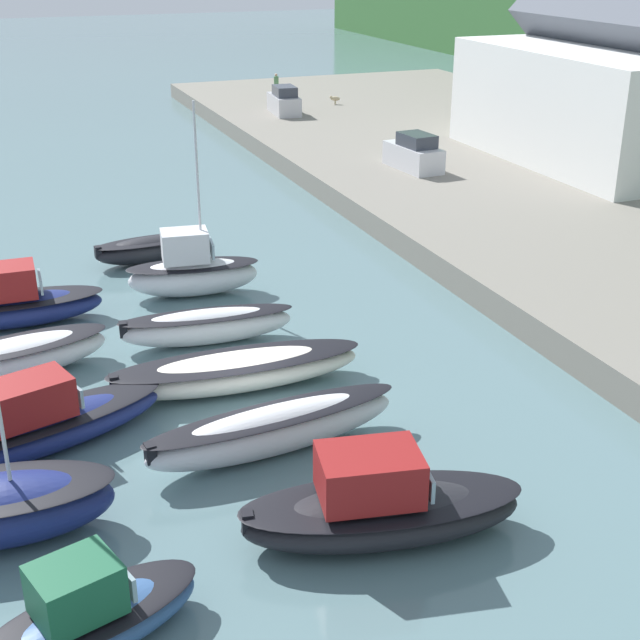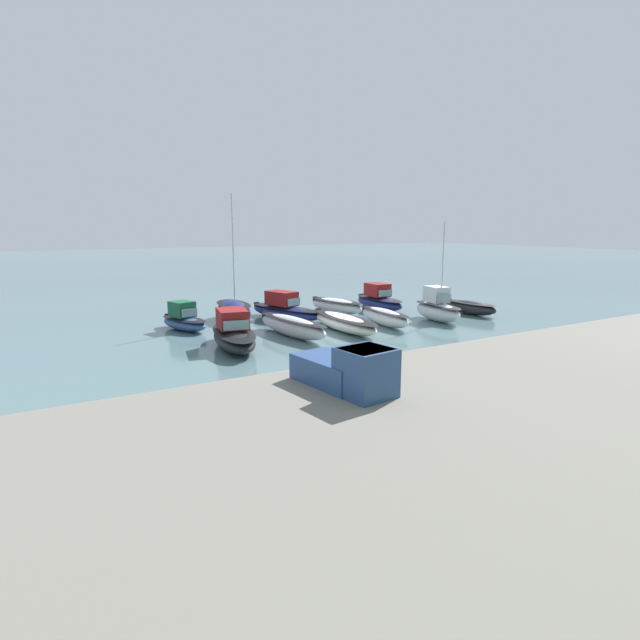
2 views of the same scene
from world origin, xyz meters
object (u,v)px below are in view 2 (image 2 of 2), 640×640
at_px(moored_boat_6, 379,300).
at_px(moored_boat_2, 384,317).
at_px(moored_boat_9, 234,310).
at_px(moored_boat_0, 471,307).
at_px(moored_boat_4, 292,326).
at_px(moored_boat_5, 234,334).
at_px(moored_boat_7, 336,305).
at_px(moored_boat_3, 343,322).
at_px(pickup_truck_1, 349,370).
at_px(moored_boat_1, 437,308).
at_px(moored_boat_8, 284,309).
at_px(moored_boat_10, 184,320).

bearing_deg(moored_boat_6, moored_boat_2, 57.52).
bearing_deg(moored_boat_9, moored_boat_6, -179.20).
bearing_deg(moored_boat_6, moored_boat_0, 131.90).
distance_m(moored_boat_4, moored_boat_5, 4.96).
bearing_deg(moored_boat_7, moored_boat_0, 135.61).
bearing_deg(moored_boat_3, pickup_truck_1, 60.17).
bearing_deg(moored_boat_1, pickup_truck_1, 45.46).
bearing_deg(moored_boat_4, moored_boat_9, -85.97).
bearing_deg(moored_boat_3, moored_boat_8, -72.83).
xyz_separation_m(moored_boat_0, moored_boat_1, (4.78, 0.80, 0.42)).
height_order(moored_boat_1, moored_boat_7, moored_boat_1).
xyz_separation_m(moored_boat_1, moored_boat_10, (19.14, -6.95, -0.30)).
bearing_deg(pickup_truck_1, moored_boat_2, -138.83).
relative_size(moored_boat_8, moored_boat_10, 1.51).
relative_size(moored_boat_2, moored_boat_10, 1.24).
xyz_separation_m(moored_boat_0, pickup_truck_1, (23.08, 14.97, 1.40)).
xyz_separation_m(moored_boat_5, pickup_truck_1, (0.34, 13.80, 1.14)).
bearing_deg(moored_boat_4, moored_boat_5, 7.40).
xyz_separation_m(moored_boat_4, moored_boat_9, (1.41, -7.75, 0.13)).
height_order(moored_boat_3, moored_boat_5, moored_boat_5).
distance_m(moored_boat_7, pickup_truck_1, 25.28).
xyz_separation_m(moored_boat_0, moored_boat_5, (22.74, 1.17, 0.26)).
relative_size(moored_boat_1, moored_boat_2, 1.22).
distance_m(moored_boat_5, pickup_truck_1, 13.85).
xyz_separation_m(moored_boat_4, moored_boat_8, (-2.59, -6.42, 0.08)).
height_order(moored_boat_7, moored_boat_10, moored_boat_10).
bearing_deg(moored_boat_8, moored_boat_0, 140.22).
bearing_deg(moored_boat_4, moored_boat_10, -51.95).
relative_size(moored_boat_4, moored_boat_5, 1.07).
height_order(moored_boat_5, moored_boat_8, moored_boat_5).
relative_size(moored_boat_0, moored_boat_6, 0.82).
distance_m(moored_boat_2, moored_boat_3, 3.87).
distance_m(moored_boat_3, moored_boat_8, 6.76).
bearing_deg(moored_boat_6, moored_boat_5, 24.93).
bearing_deg(moored_boat_5, moored_boat_0, -166.15).
height_order(moored_boat_6, moored_boat_10, moored_boat_6).
height_order(moored_boat_2, moored_boat_5, moored_boat_5).
bearing_deg(moored_boat_10, moored_boat_3, 131.62).
xyz_separation_m(moored_boat_4, pickup_truck_1, (5.15, 14.97, 1.28)).
relative_size(moored_boat_2, moored_boat_3, 0.76).
bearing_deg(moored_boat_8, moored_boat_1, 128.53).
height_order(moored_boat_2, moored_boat_6, moored_boat_6).
bearing_deg(moored_boat_2, moored_boat_3, 5.76).
bearing_deg(moored_boat_10, moored_boat_9, -177.72).
xyz_separation_m(moored_boat_4, moored_boat_5, (4.82, 1.17, 0.14)).
xyz_separation_m(moored_boat_9, pickup_truck_1, (3.74, 22.72, 1.15)).
xyz_separation_m(moored_boat_7, pickup_truck_1, (13.09, 21.59, 1.33)).
height_order(moored_boat_5, moored_boat_9, moored_boat_9).
xyz_separation_m(moored_boat_0, moored_boat_10, (23.92, -6.14, 0.12)).
xyz_separation_m(moored_boat_4, moored_boat_7, (-7.94, -6.62, -0.05)).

